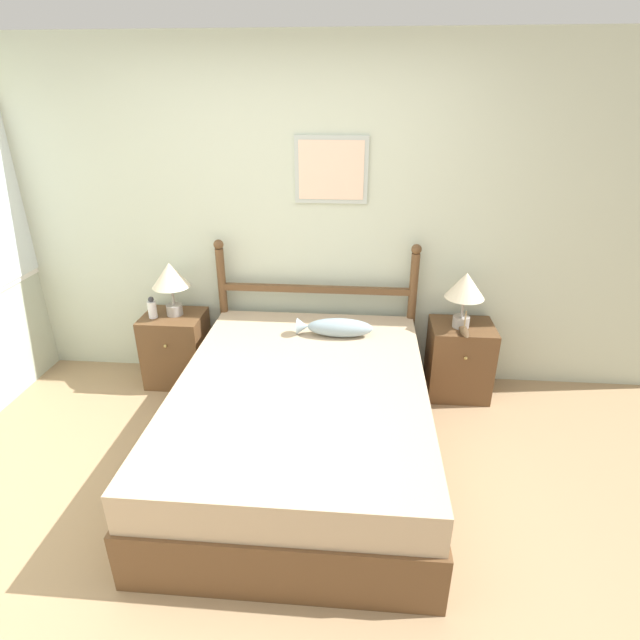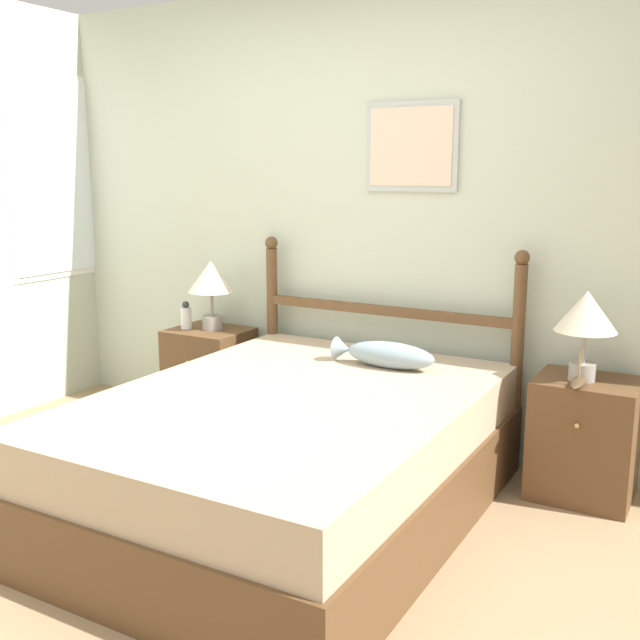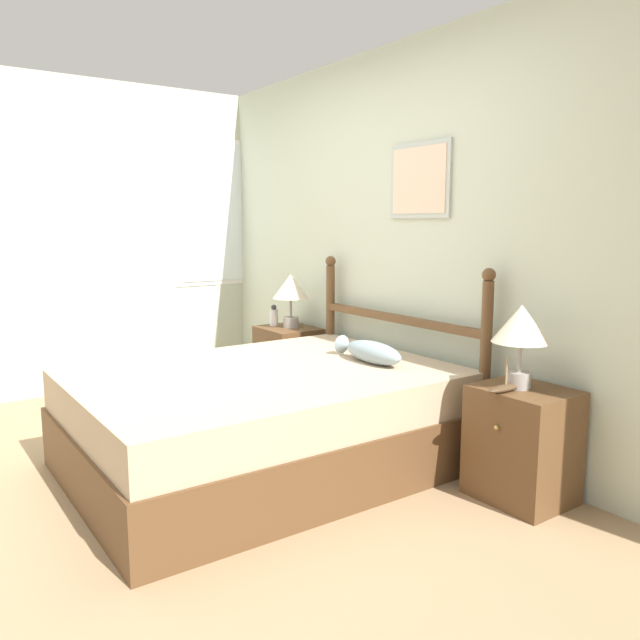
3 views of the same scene
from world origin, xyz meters
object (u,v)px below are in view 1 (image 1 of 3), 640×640
at_px(bed, 302,420).
at_px(nightstand_right, 459,360).
at_px(table_lamp_left, 170,278).
at_px(fish_pillow, 336,327).
at_px(nightstand_left, 177,348).
at_px(table_lamp_right, 465,288).
at_px(bottle, 152,308).
at_px(model_boat, 464,330).

relative_size(bed, nightstand_right, 3.58).
height_order(table_lamp_left, fish_pillow, table_lamp_left).
bearing_deg(nightstand_left, nightstand_right, 0.00).
height_order(table_lamp_right, bottle, table_lamp_right).
xyz_separation_m(table_lamp_left, table_lamp_right, (2.19, -0.04, 0.00)).
relative_size(model_boat, fish_pillow, 0.45).
bearing_deg(fish_pillow, model_boat, 6.40).
xyz_separation_m(nightstand_right, table_lamp_right, (-0.03, -0.02, 0.60)).
bearing_deg(nightstand_right, table_lamp_right, -139.80).
height_order(table_lamp_right, fish_pillow, table_lamp_right).
bearing_deg(nightstand_right, nightstand_left, 180.00).
height_order(nightstand_left, table_lamp_left, table_lamp_left).
xyz_separation_m(bed, table_lamp_left, (-1.10, 0.88, 0.61)).
xyz_separation_m(table_lamp_right, bottle, (-2.34, -0.03, -0.23)).
xyz_separation_m(nightstand_left, model_boat, (2.21, -0.13, 0.31)).
bearing_deg(nightstand_left, fish_pillow, -10.03).
bearing_deg(model_boat, nightstand_right, 80.59).
relative_size(bed, table_lamp_left, 4.92).
xyz_separation_m(nightstand_left, fish_pillow, (1.29, -0.23, 0.35)).
bearing_deg(table_lamp_right, bed, -142.25).
bearing_deg(model_boat, table_lamp_right, 93.22).
bearing_deg(model_boat, table_lamp_left, 176.32).
distance_m(nightstand_right, table_lamp_right, 0.60).
xyz_separation_m(nightstand_right, fish_pillow, (-0.94, -0.23, 0.35)).
distance_m(bed, model_boat, 1.36).
relative_size(nightstand_left, bottle, 3.38).
height_order(bed, bottle, bottle).
bearing_deg(fish_pillow, table_lamp_right, 12.72).
distance_m(bottle, fish_pillow, 1.44).
bearing_deg(model_boat, bed, -145.93).
bearing_deg(model_boat, fish_pillow, -173.60).
height_order(bed, fish_pillow, fish_pillow).
bearing_deg(table_lamp_right, bottle, -179.30).
xyz_separation_m(nightstand_left, table_lamp_right, (2.21, -0.02, 0.60)).
xyz_separation_m(nightstand_right, bottle, (-2.37, -0.05, 0.37)).
bearing_deg(model_boat, nightstand_left, 176.75).
height_order(model_boat, fish_pillow, model_boat).
bearing_deg(table_lamp_right, nightstand_right, 40.20).
height_order(nightstand_right, table_lamp_left, table_lamp_left).
distance_m(table_lamp_right, bottle, 2.35).
relative_size(nightstand_left, table_lamp_right, 1.37).
height_order(nightstand_left, nightstand_right, same).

